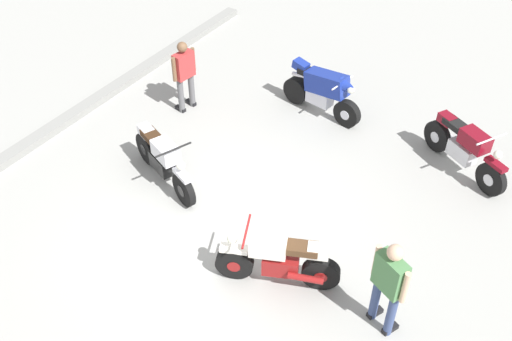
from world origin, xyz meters
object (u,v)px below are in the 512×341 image
object	(u,v)px
motorcycle_maroon_cruiser	(465,148)
person_in_red_shirt	(184,72)
motorcycle_blue_sportbike	(323,90)
motorcycle_cream_vintage	(278,260)
motorcycle_silver_cruiser	(163,159)
person_in_green_shirt	(389,282)

from	to	relation	value
motorcycle_maroon_cruiser	person_in_red_shirt	world-z (taller)	person_in_red_shirt
motorcycle_blue_sportbike	person_in_red_shirt	distance (m)	2.94
motorcycle_blue_sportbike	motorcycle_maroon_cruiser	bearing A→B (deg)	5.41
motorcycle_blue_sportbike	motorcycle_maroon_cruiser	world-z (taller)	motorcycle_blue_sportbike
motorcycle_cream_vintage	motorcycle_silver_cruiser	size ratio (longest dim) A/B	0.93
motorcycle_cream_vintage	person_in_red_shirt	world-z (taller)	person_in_red_shirt
motorcycle_cream_vintage	person_in_red_shirt	xyz separation A→B (m)	(3.02, 4.17, 0.42)
motorcycle_blue_sportbike	motorcycle_silver_cruiser	size ratio (longest dim) A/B	0.98
person_in_red_shirt	person_in_green_shirt	size ratio (longest dim) A/B	0.95
motorcycle_blue_sportbike	motorcycle_silver_cruiser	distance (m)	3.83
motorcycle_blue_sportbike	motorcycle_cream_vintage	size ratio (longest dim) A/B	1.06
motorcycle_blue_sportbike	person_in_red_shirt	xyz separation A→B (m)	(-1.43, 2.56, 0.32)
person_in_red_shirt	person_in_green_shirt	world-z (taller)	person_in_green_shirt
person_in_red_shirt	person_in_green_shirt	bearing A→B (deg)	162.05
motorcycle_silver_cruiser	person_in_red_shirt	size ratio (longest dim) A/B	1.23
person_in_red_shirt	motorcycle_maroon_cruiser	bearing A→B (deg)	-159.56
motorcycle_blue_sportbike	person_in_green_shirt	world-z (taller)	person_in_green_shirt
person_in_red_shirt	motorcycle_cream_vintage	bearing A→B (deg)	152.41
motorcycle_blue_sportbike	person_in_green_shirt	bearing A→B (deg)	-43.48
motorcycle_maroon_cruiser	motorcycle_silver_cruiser	bearing A→B (deg)	-114.25
motorcycle_maroon_cruiser	motorcycle_cream_vintage	distance (m)	4.51
motorcycle_maroon_cruiser	person_in_red_shirt	size ratio (longest dim) A/B	1.17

